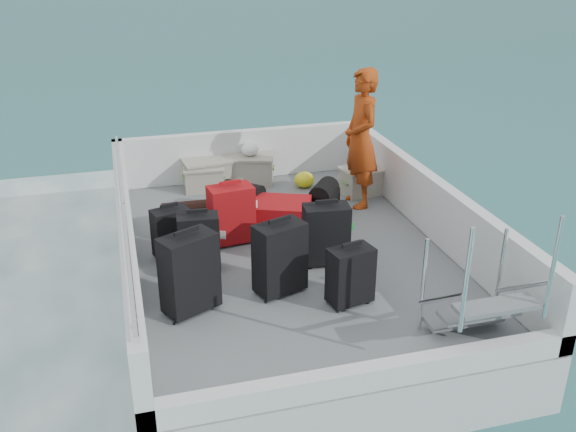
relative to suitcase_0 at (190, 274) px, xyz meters
name	(u,v)px	position (x,y,z in m)	size (l,w,h in m)	color
ground	(289,298)	(1.21, 0.95, -1.01)	(160.00, 160.00, 0.00)	#185054
ferry_hull	(289,275)	(1.21, 0.95, -0.71)	(3.60, 5.00, 0.60)	silver
deck	(289,251)	(1.21, 0.95, -0.40)	(3.30, 4.70, 0.02)	slate
deck_fittings	(328,229)	(1.55, 0.63, -0.02)	(3.60, 5.00, 0.90)	silver
suitcase_0	(190,274)	(0.00, 0.00, 0.00)	(0.51, 0.29, 0.78)	black
suitcase_1	(199,243)	(0.19, 0.76, -0.07)	(0.42, 0.24, 0.63)	black
suitcase_2	(171,234)	(-0.06, 1.14, -0.11)	(0.39, 0.23, 0.56)	black
suitcase_3	(280,259)	(0.89, 0.11, -0.02)	(0.48, 0.28, 0.73)	black
suitcase_5	(231,215)	(0.64, 1.34, -0.05)	(0.49, 0.30, 0.68)	#A80C17
suitcase_6	(350,276)	(1.48, -0.27, -0.10)	(0.42, 0.25, 0.58)	black
suitcase_7	(326,235)	(1.51, 0.57, -0.06)	(0.48, 0.27, 0.67)	black
suitcase_8	(276,214)	(1.23, 1.62, -0.23)	(0.54, 0.82, 0.32)	#A80C17
duffel_0	(187,222)	(0.17, 1.66, -0.23)	(0.56, 0.30, 0.32)	black
duffel_1	(243,202)	(0.93, 2.09, -0.23)	(0.51, 0.30, 0.32)	black
duffel_2	(324,201)	(1.92, 1.85, -0.23)	(0.43, 0.30, 0.32)	black
crate_0	(207,174)	(0.64, 3.15, -0.21)	(0.60, 0.42, 0.36)	#A5A390
crate_1	(204,179)	(0.57, 3.04, -0.23)	(0.51, 0.35, 0.31)	#A5A390
crate_2	(251,170)	(1.26, 3.15, -0.20)	(0.61, 0.42, 0.37)	#A5A390
crate_3	(363,182)	(2.64, 2.34, -0.22)	(0.55, 0.38, 0.33)	#A5A390
yellow_bag	(304,180)	(1.93, 2.77, -0.28)	(0.28, 0.26, 0.22)	yellow
white_bag	(250,151)	(1.26, 3.15, 0.07)	(0.24, 0.24, 0.18)	white
passenger	(361,139)	(2.44, 2.01, 0.50)	(0.65, 0.42, 1.77)	#E54F15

